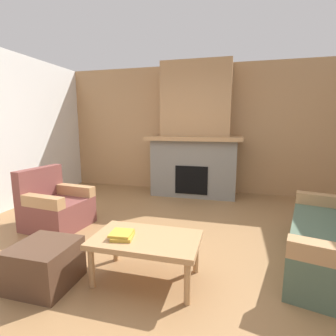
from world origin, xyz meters
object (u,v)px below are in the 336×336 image
coffee_table (146,242)px  fireplace (195,139)px  armchair (55,207)px  ottoman (45,264)px

coffee_table → fireplace: bearing=90.6°
armchair → ottoman: (0.83, -1.20, -0.09)m
fireplace → coffee_table: size_ratio=2.70×
ottoman → coffee_table: bearing=19.8°
fireplace → armchair: bearing=-126.6°
coffee_table → ottoman: coffee_table is taller
fireplace → coffee_table: fireplace is taller
armchair → coffee_table: size_ratio=0.85×
armchair → ottoman: size_ratio=1.63×
fireplace → ottoman: fireplace is taller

